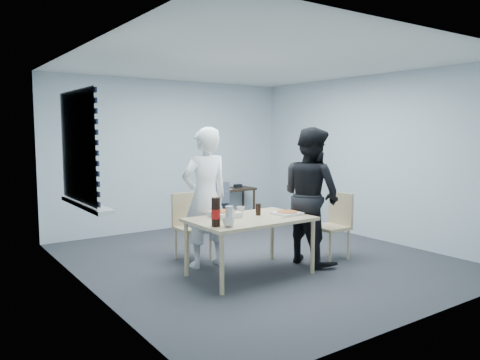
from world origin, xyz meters
TOP-DOWN VIEW (x-y plane):
  - room at (-2.20, 0.40)m, footprint 5.00×5.00m
  - dining_table at (-0.50, -0.52)m, footprint 1.43×0.90m
  - chair_far at (-0.74, 0.53)m, footprint 0.42×0.42m
  - chair_right at (0.89, -0.57)m, footprint 0.42×0.42m
  - person_white at (-0.75, 0.11)m, footprint 0.65×0.42m
  - person_black at (0.46, -0.54)m, footprint 0.47×0.86m
  - side_table at (1.06, 2.28)m, footprint 0.98×0.44m
  - stool at (0.44, 1.62)m, footprint 0.34×0.34m
  - backpack at (0.44, 1.61)m, footprint 0.28×0.21m
  - pizza_box_a at (-0.73, -0.31)m, footprint 0.31×0.31m
  - pizza_box_b at (-0.01, -0.61)m, footprint 0.30×0.30m
  - mug_a at (-1.00, -0.81)m, footprint 0.17×0.17m
  - mug_b at (-0.45, -0.25)m, footprint 0.10×0.10m
  - cola_glass at (-0.32, -0.43)m, footprint 0.07×0.07m
  - soda_bottle at (-1.10, -0.71)m, footprint 0.10×0.10m
  - plastic_cups at (-0.95, -0.74)m, footprint 0.10×0.10m
  - rubber_band at (-0.20, -0.77)m, footprint 0.07×0.07m
  - papers at (0.91, 2.25)m, footprint 0.29×0.34m
  - black_box at (1.28, 2.31)m, footprint 0.15×0.12m

SIDE VIEW (x-z plane):
  - stool at x=0.44m, z-range 0.12..0.59m
  - chair_far at x=-0.74m, z-range 0.07..0.96m
  - chair_right at x=0.89m, z-range 0.07..0.96m
  - side_table at x=1.06m, z-range 0.25..0.90m
  - dining_table at x=-0.50m, z-range 0.29..0.98m
  - papers at x=0.91m, z-range 0.65..0.66m
  - backpack at x=0.44m, z-range 0.46..0.86m
  - black_box at x=1.28m, z-range 0.65..0.71m
  - rubber_band at x=-0.20m, z-range 0.69..0.70m
  - pizza_box_b at x=-0.01m, z-range 0.69..0.74m
  - pizza_box_a at x=-0.73m, z-range 0.69..0.77m
  - mug_b at x=-0.45m, z-range 0.69..0.79m
  - mug_a at x=-1.00m, z-range 0.69..0.79m
  - cola_glass at x=-0.32m, z-range 0.69..0.84m
  - plastic_cups at x=-0.95m, z-range 0.69..0.90m
  - soda_bottle at x=-1.10m, z-range 0.69..1.00m
  - person_white at x=-0.75m, z-range 0.00..1.77m
  - person_black at x=0.46m, z-range 0.00..1.77m
  - room at x=-2.20m, z-range -1.06..3.94m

